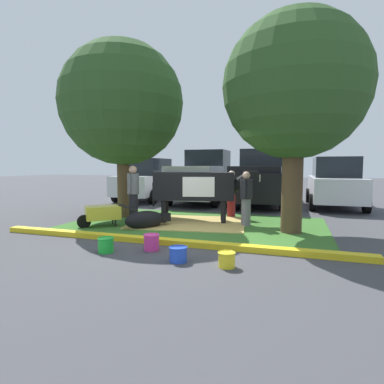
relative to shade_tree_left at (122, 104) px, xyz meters
name	(u,v)px	position (x,y,z in m)	size (l,w,h in m)	color
ground_plane	(188,237)	(2.91, -2.02, -3.64)	(80.00, 80.00, 0.00)	#424247
grass_island	(195,224)	(2.62, -0.51, -3.63)	(7.12, 4.37, 0.02)	#386B28
curb_yellow	(162,241)	(2.62, -2.84, -3.58)	(8.32, 0.24, 0.12)	yellow
hay_bedding	(189,223)	(2.39, -0.44, -3.61)	(3.20, 2.40, 0.04)	tan
shade_tree_left	(122,104)	(0.00, 0.00, 0.00)	(3.90, 3.90, 5.60)	brown
shade_tree_right	(295,88)	(5.23, -0.81, -0.09)	(3.49, 3.49, 5.33)	#4C3823
cow_holstein	(198,187)	(2.59, -0.21, -2.56)	(3.07, 1.26, 1.53)	black
calf_lying	(146,220)	(1.53, -1.47, -3.40)	(1.08, 1.21, 0.48)	black
person_handler	(246,197)	(4.03, -0.34, -2.82)	(0.34, 0.53, 1.52)	slate
person_visitor_near	(231,193)	(3.35, 1.02, -2.83)	(0.52, 0.34, 1.52)	maroon
person_visitor_far	(133,192)	(0.82, -0.85, -2.73)	(0.34, 0.53, 1.68)	black
wheelbarrow	(102,213)	(0.29, -1.64, -3.25)	(1.37, 1.32, 0.63)	gold
bucket_green	(106,245)	(1.84, -3.79, -3.48)	(0.32, 0.32, 0.29)	green
bucket_pink	(152,242)	(2.61, -3.36, -3.47)	(0.33, 0.33, 0.32)	#EA3893
bucket_blue	(178,254)	(3.39, -3.90, -3.49)	(0.33, 0.33, 0.27)	blue
bucket_yellow	(227,259)	(4.26, -3.93, -3.50)	(0.30, 0.30, 0.26)	yellow
hatchback_white	(148,180)	(-1.50, 4.82, -2.65)	(2.05, 4.42, 2.02)	silver
pickup_truck_maroon	(204,178)	(1.25, 5.00, -2.52)	(2.26, 5.42, 2.42)	#B7B7BC
pickup_truck_black	(261,179)	(3.85, 4.96, -2.52)	(2.26, 5.42, 2.42)	black
sedan_blue	(335,183)	(6.81, 4.85, -2.65)	(2.05, 4.42, 2.02)	silver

